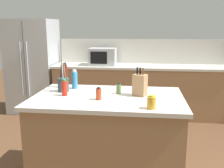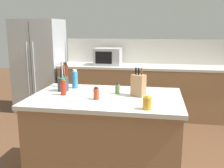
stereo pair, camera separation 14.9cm
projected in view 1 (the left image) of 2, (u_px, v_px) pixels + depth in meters
The scene contains 13 objects.
back_counter_run at pixel (140, 90), 4.87m from camera, with size 3.19×0.66×0.94m.
wall_backsplash at pixel (141, 51), 5.03m from camera, with size 3.15×0.03×0.46m, color beige.
kitchen_island at pixel (108, 139), 2.77m from camera, with size 1.53×0.98×0.94m.
refrigerator at pixel (33, 66), 5.08m from camera, with size 0.88×0.75×1.77m.
microwave at pixel (103, 57), 4.82m from camera, with size 0.48×0.39×0.31m.
knife_block at pixel (140, 85), 2.67m from camera, with size 0.16×0.14×0.29m.
utensil_crock at pixel (63, 84), 2.85m from camera, with size 0.12×0.12×0.32m.
vinegar_bottle at pixel (65, 76), 3.03m from camera, with size 0.06×0.06×0.29m.
dish_soap_bottle at pixel (75, 80), 2.98m from camera, with size 0.07×0.07×0.22m.
hot_sauce_bottle at pixel (64, 88), 2.68m from camera, with size 0.06×0.06×0.17m.
spice_jar_oregano at pixel (119, 89), 2.77m from camera, with size 0.05×0.05×0.11m.
spice_jar_paprika at pixel (99, 94), 2.53m from camera, with size 0.05×0.05×0.12m.
honey_jar at pixel (151, 102), 2.25m from camera, with size 0.08×0.08×0.12m.
Camera 1 is at (0.35, -2.56, 1.63)m, focal length 42.00 mm.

